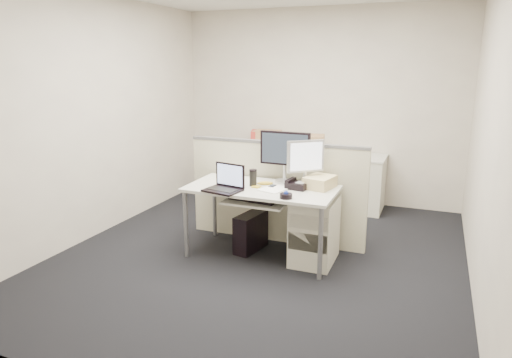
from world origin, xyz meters
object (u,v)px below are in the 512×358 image
at_px(desk, 261,193).
at_px(monitor_main, 285,157).
at_px(desk_phone, 297,186).
at_px(laptop, 222,179).

height_order(desk, monitor_main, monitor_main).
xyz_separation_m(desk, desk_phone, (0.35, 0.08, 0.10)).
bearing_deg(desk, laptop, -136.97).
relative_size(monitor_main, laptop, 1.57).
height_order(monitor_main, laptop, monitor_main).
xyz_separation_m(desk, monitor_main, (0.15, 0.28, 0.33)).
bearing_deg(desk, monitor_main, 62.22).
xyz_separation_m(monitor_main, laptop, (-0.45, -0.56, -0.14)).
bearing_deg(monitor_main, desk_phone, -43.95).
relative_size(monitor_main, desk_phone, 2.61).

